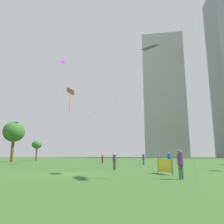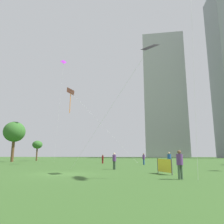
{
  "view_description": "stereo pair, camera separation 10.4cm",
  "coord_description": "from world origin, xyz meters",
  "px_view_note": "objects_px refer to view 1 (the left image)",
  "views": [
    {
      "loc": [
        6.01,
        -17.62,
        1.51
      ],
      "look_at": [
        2.81,
        12.53,
        7.49
      ],
      "focal_mm": 34.89,
      "sensor_mm": 36.0,
      "label": 1
    },
    {
      "loc": [
        6.12,
        -17.61,
        1.51
      ],
      "look_at": [
        2.81,
        12.53,
        7.49
      ],
      "focal_mm": 34.89,
      "sensor_mm": 36.0,
      "label": 2
    }
  ],
  "objects_px": {
    "person_standing_3": "(115,160)",
    "event_banner": "(165,166)",
    "person_standing_2": "(102,158)",
    "kite_flying_4": "(71,94)",
    "kite_flying_3": "(150,47)",
    "distant_highrise_1": "(163,95)",
    "person_standing_1": "(169,159)",
    "kite_flying_6": "(63,63)",
    "person_standing_4": "(144,158)",
    "person_standing_0": "(181,162)",
    "park_tree_1": "(14,132)",
    "park_tree_2": "(37,145)"
  },
  "relations": [
    {
      "from": "kite_flying_4",
      "to": "distant_highrise_1",
      "type": "height_order",
      "value": "distant_highrise_1"
    },
    {
      "from": "kite_flying_6",
      "to": "park_tree_2",
      "type": "xyz_separation_m",
      "value": [
        -9.21,
        9.09,
        -18.21
      ]
    },
    {
      "from": "event_banner",
      "to": "kite_flying_6",
      "type": "bearing_deg",
      "value": 124.4
    },
    {
      "from": "park_tree_2",
      "to": "kite_flying_3",
      "type": "bearing_deg",
      "value": -53.91
    },
    {
      "from": "person_standing_2",
      "to": "park_tree_1",
      "type": "height_order",
      "value": "park_tree_1"
    },
    {
      "from": "kite_flying_6",
      "to": "distant_highrise_1",
      "type": "xyz_separation_m",
      "value": [
        35.13,
        95.72,
        17.69
      ]
    },
    {
      "from": "person_standing_2",
      "to": "kite_flying_6",
      "type": "distance_m",
      "value": 24.31
    },
    {
      "from": "kite_flying_4",
      "to": "distant_highrise_1",
      "type": "relative_size",
      "value": 0.16
    },
    {
      "from": "person_standing_1",
      "to": "event_banner",
      "type": "height_order",
      "value": "person_standing_1"
    },
    {
      "from": "kite_flying_6",
      "to": "park_tree_1",
      "type": "distance_m",
      "value": 19.11
    },
    {
      "from": "person_standing_2",
      "to": "park_tree_2",
      "type": "relative_size",
      "value": 0.3
    },
    {
      "from": "person_standing_0",
      "to": "park_tree_1",
      "type": "height_order",
      "value": "park_tree_1"
    },
    {
      "from": "person_standing_3",
      "to": "person_standing_4",
      "type": "distance_m",
      "value": 11.84
    },
    {
      "from": "person_standing_1",
      "to": "park_tree_1",
      "type": "height_order",
      "value": "park_tree_1"
    },
    {
      "from": "person_standing_3",
      "to": "kite_flying_4",
      "type": "xyz_separation_m",
      "value": [
        -8.44,
        11.08,
        10.62
      ]
    },
    {
      "from": "person_standing_1",
      "to": "person_standing_4",
      "type": "bearing_deg",
      "value": -53.73
    },
    {
      "from": "person_standing_0",
      "to": "person_standing_4",
      "type": "xyz_separation_m",
      "value": [
        -1.6,
        20.22,
        -0.04
      ]
    },
    {
      "from": "person_standing_2",
      "to": "kite_flying_4",
      "type": "bearing_deg",
      "value": 19.76
    },
    {
      "from": "person_standing_4",
      "to": "kite_flying_4",
      "type": "bearing_deg",
      "value": 70.93
    },
    {
      "from": "person_standing_1",
      "to": "park_tree_2",
      "type": "bearing_deg",
      "value": -24.04
    },
    {
      "from": "kite_flying_4",
      "to": "person_standing_1",
      "type": "bearing_deg",
      "value": -31.44
    },
    {
      "from": "person_standing_1",
      "to": "kite_flying_3",
      "type": "bearing_deg",
      "value": 93.96
    },
    {
      "from": "person_standing_2",
      "to": "park_tree_1",
      "type": "distance_m",
      "value": 22.68
    },
    {
      "from": "person_standing_0",
      "to": "person_standing_4",
      "type": "relative_size",
      "value": 1.04
    },
    {
      "from": "kite_flying_6",
      "to": "park_tree_2",
      "type": "relative_size",
      "value": 4.52
    },
    {
      "from": "person_standing_0",
      "to": "person_standing_3",
      "type": "xyz_separation_m",
      "value": [
        -5.05,
        8.89,
        -0.05
      ]
    },
    {
      "from": "person_standing_3",
      "to": "event_banner",
      "type": "bearing_deg",
      "value": 165.75
    },
    {
      "from": "person_standing_2",
      "to": "kite_flying_4",
      "type": "relative_size",
      "value": 0.12
    },
    {
      "from": "person_standing_3",
      "to": "kite_flying_4",
      "type": "height_order",
      "value": "kite_flying_4"
    },
    {
      "from": "person_standing_1",
      "to": "kite_flying_6",
      "type": "bearing_deg",
      "value": -24.01
    },
    {
      "from": "kite_flying_4",
      "to": "kite_flying_6",
      "type": "xyz_separation_m",
      "value": [
        -5.37,
        10.66,
        10.6
      ]
    },
    {
      "from": "person_standing_3",
      "to": "kite_flying_6",
      "type": "bearing_deg",
      "value": -23.67
    },
    {
      "from": "park_tree_1",
      "to": "event_banner",
      "type": "bearing_deg",
      "value": -43.26
    },
    {
      "from": "person_standing_0",
      "to": "distant_highrise_1",
      "type": "relative_size",
      "value": 0.02
    },
    {
      "from": "kite_flying_4",
      "to": "park_tree_2",
      "type": "distance_m",
      "value": 25.7
    },
    {
      "from": "person_standing_0",
      "to": "person_standing_4",
      "type": "bearing_deg",
      "value": -113.34
    },
    {
      "from": "kite_flying_4",
      "to": "park_tree_1",
      "type": "bearing_deg",
      "value": 145.07
    },
    {
      "from": "person_standing_0",
      "to": "kite_flying_4",
      "type": "height_order",
      "value": "kite_flying_4"
    },
    {
      "from": "person_standing_3",
      "to": "event_banner",
      "type": "height_order",
      "value": "person_standing_3"
    },
    {
      "from": "kite_flying_3",
      "to": "distant_highrise_1",
      "type": "bearing_deg",
      "value": 81.84
    },
    {
      "from": "kite_flying_3",
      "to": "kite_flying_6",
      "type": "relative_size",
      "value": 0.49
    },
    {
      "from": "person_standing_2",
      "to": "kite_flying_4",
      "type": "distance_m",
      "value": 12.69
    },
    {
      "from": "person_standing_2",
      "to": "distant_highrise_1",
      "type": "xyz_separation_m",
      "value": [
        24.99,
        101.55,
        39.01
      ]
    },
    {
      "from": "park_tree_1",
      "to": "event_banner",
      "type": "relative_size",
      "value": 4.58
    },
    {
      "from": "person_standing_3",
      "to": "kite_flying_3",
      "type": "distance_m",
      "value": 11.82
    },
    {
      "from": "person_standing_1",
      "to": "event_banner",
      "type": "xyz_separation_m",
      "value": [
        -1.47,
        -7.32,
        -0.4
      ]
    },
    {
      "from": "person_standing_4",
      "to": "park_tree_2",
      "type": "xyz_separation_m",
      "value": [
        -26.47,
        19.5,
        3.0
      ]
    },
    {
      "from": "kite_flying_3",
      "to": "kite_flying_4",
      "type": "distance_m",
      "value": 20.74
    },
    {
      "from": "distant_highrise_1",
      "to": "person_standing_0",
      "type": "bearing_deg",
      "value": -94.53
    },
    {
      "from": "person_standing_2",
      "to": "kite_flying_6",
      "type": "xyz_separation_m",
      "value": [
        -10.14,
        5.83,
        21.32
      ]
    }
  ]
}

